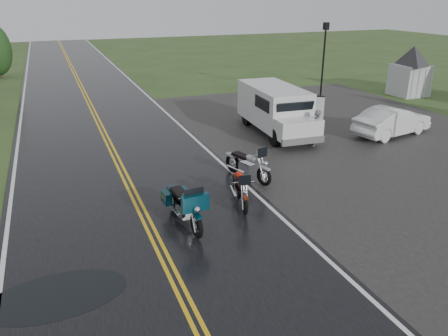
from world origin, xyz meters
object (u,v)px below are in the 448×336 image
(motorcycle_red, at_px, (245,198))
(sedan_white, at_px, (392,122))
(van_white, at_px, (276,122))
(person_at_van, at_px, (316,129))
(motorcycle_teal, at_px, (196,216))
(lamp_post_far_right, at_px, (323,60))
(motorcycle_silver, at_px, (264,169))
(visitor_center, at_px, (413,59))

(motorcycle_red, relative_size, sedan_white, 0.50)
(van_white, distance_m, person_at_van, 1.78)
(van_white, relative_size, person_at_van, 3.54)
(motorcycle_red, xyz_separation_m, motorcycle_teal, (-1.78, -0.76, 0.11))
(motorcycle_teal, xyz_separation_m, lamp_post_far_right, (13.19, 13.95, 1.64))
(person_at_van, relative_size, lamp_post_far_right, 0.34)
(person_at_van, distance_m, sedan_white, 4.25)
(motorcycle_teal, xyz_separation_m, sedan_white, (11.60, 5.60, -0.04))
(motorcycle_teal, relative_size, van_white, 0.42)
(lamp_post_far_right, bearing_deg, motorcycle_silver, -130.80)
(motorcycle_teal, relative_size, sedan_white, 0.59)
(lamp_post_far_right, bearing_deg, sedan_white, -100.79)
(motorcycle_red, bearing_deg, van_white, 67.30)
(person_at_van, bearing_deg, van_white, -63.18)
(motorcycle_red, bearing_deg, lamp_post_far_right, 62.31)
(van_white, height_order, person_at_van, van_white)
(motorcycle_red, distance_m, lamp_post_far_right, 17.52)
(visitor_center, xyz_separation_m, van_white, (-13.22, -6.12, -1.27))
(motorcycle_teal, bearing_deg, motorcycle_red, 19.19)
(motorcycle_silver, relative_size, person_at_van, 1.42)
(motorcycle_silver, xyz_separation_m, person_at_van, (4.07, 3.12, 0.13))
(person_at_van, distance_m, lamp_post_far_right, 10.32)
(motorcycle_teal, bearing_deg, sedan_white, 21.74)
(motorcycle_red, bearing_deg, person_at_van, 54.05)
(motorcycle_red, distance_m, van_white, 6.72)
(visitor_center, height_order, van_white, visitor_center)
(sedan_white, bearing_deg, motorcycle_red, 105.26)
(motorcycle_teal, xyz_separation_m, van_white, (5.71, 6.19, 0.41))
(motorcycle_teal, bearing_deg, motorcycle_silver, 32.86)
(van_white, bearing_deg, visitor_center, 28.51)
(visitor_center, height_order, motorcycle_silver, visitor_center)
(sedan_white, height_order, lamp_post_far_right, lamp_post_far_right)
(visitor_center, distance_m, lamp_post_far_right, 5.96)
(van_white, height_order, sedan_white, van_white)
(van_white, bearing_deg, motorcycle_red, -122.23)
(van_white, bearing_deg, sedan_white, -2.10)
(motorcycle_teal, distance_m, van_white, 8.43)
(motorcycle_silver, height_order, lamp_post_far_right, lamp_post_far_right)
(motorcycle_teal, bearing_deg, visitor_center, 29.02)
(motorcycle_silver, distance_m, sedan_white, 8.90)
(visitor_center, relative_size, lamp_post_far_right, 3.39)
(van_white, bearing_deg, motorcycle_teal, -129.02)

